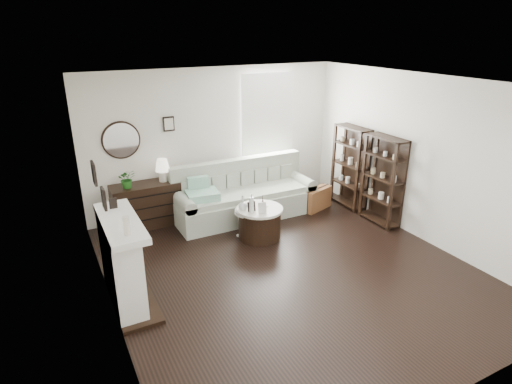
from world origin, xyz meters
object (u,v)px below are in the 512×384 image
drum_table (260,223)px  pedestal_table (247,212)px  sofa (244,198)px  dresser (146,205)px

drum_table → pedestal_table: (-0.20, 0.06, 0.20)m
sofa → drum_table: size_ratio=3.41×
drum_table → sofa: bearing=79.6°
dresser → drum_table: 2.08m
drum_table → pedestal_table: size_ratio=1.49×
drum_table → pedestal_table: bearing=161.8°
sofa → pedestal_table: (-0.37, -0.92, 0.14)m
dresser → drum_table: (1.57, -1.37, -0.12)m
sofa → pedestal_table: bearing=-112.2°
pedestal_table → drum_table: bearing=-18.2°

